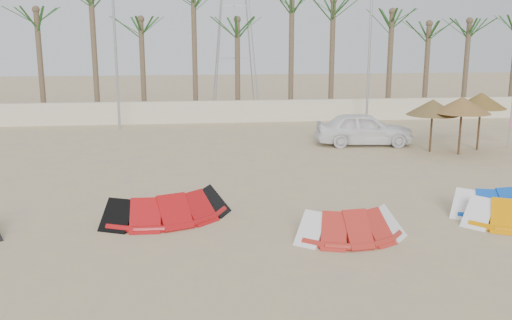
{
  "coord_description": "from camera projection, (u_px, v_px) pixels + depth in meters",
  "views": [
    {
      "loc": [
        -1.99,
        -11.69,
        5.34
      ],
      "look_at": [
        0.0,
        6.0,
        1.3
      ],
      "focal_mm": 40.0,
      "sensor_mm": 36.0,
      "label": 1
    }
  ],
  "objects": [
    {
      "name": "ground",
      "position": [
        286.0,
        276.0,
        12.73
      ],
      "size": [
        120.0,
        120.0,
        0.0
      ],
      "primitive_type": "plane",
      "color": "tan",
      "rests_on": "ground"
    },
    {
      "name": "boundary_wall",
      "position": [
        226.0,
        112.0,
        33.9
      ],
      "size": [
        60.0,
        0.3,
        1.3
      ],
      "primitive_type": "cube",
      "color": "beige",
      "rests_on": "ground"
    },
    {
      "name": "palm_line",
      "position": [
        234.0,
        12.0,
        34.14
      ],
      "size": [
        52.0,
        4.0,
        7.7
      ],
      "color": "brown",
      "rests_on": "ground"
    },
    {
      "name": "lamp_b",
      "position": [
        115.0,
        23.0,
        30.18
      ],
      "size": [
        1.25,
        0.14,
        11.0
      ],
      "color": "#A5A8AD",
      "rests_on": "ground"
    },
    {
      "name": "lamp_c",
      "position": [
        371.0,
        23.0,
        31.71
      ],
      "size": [
        1.25,
        0.14,
        11.0
      ],
      "color": "#A5A8AD",
      "rests_on": "ground"
    },
    {
      "name": "pylon",
      "position": [
        235.0,
        109.0,
        39.97
      ],
      "size": [
        3.0,
        3.0,
        14.0
      ],
      "primitive_type": null,
      "color": "#A5A8AD",
      "rests_on": "ground"
    },
    {
      "name": "kite_red_mid",
      "position": [
        168.0,
        203.0,
        16.64
      ],
      "size": [
        4.03,
        2.62,
        0.9
      ],
      "color": "#AC1012",
      "rests_on": "ground"
    },
    {
      "name": "kite_red_right",
      "position": [
        349.0,
        221.0,
        15.08
      ],
      "size": [
        3.04,
        1.77,
        0.9
      ],
      "color": "#B3261D",
      "rests_on": "ground"
    },
    {
      "name": "kite_blue",
      "position": [
        497.0,
        198.0,
        17.19
      ],
      "size": [
        3.23,
        1.79,
        0.9
      ],
      "color": "blue",
      "rests_on": "ground"
    },
    {
      "name": "parasol_left",
      "position": [
        433.0,
        107.0,
        25.34
      ],
      "size": [
        2.33,
        2.33,
        2.38
      ],
      "color": "#4C331E",
      "rests_on": "ground"
    },
    {
      "name": "parasol_mid",
      "position": [
        462.0,
        105.0,
        24.74
      ],
      "size": [
        2.46,
        2.46,
        2.55
      ],
      "color": "#4C331E",
      "rests_on": "ground"
    },
    {
      "name": "parasol_right",
      "position": [
        481.0,
        100.0,
        25.64
      ],
      "size": [
        2.24,
        2.24,
        2.64
      ],
      "color": "#4C331E",
      "rests_on": "ground"
    },
    {
      "name": "car",
      "position": [
        364.0,
        129.0,
        27.15
      ],
      "size": [
        4.73,
        2.28,
        1.56
      ],
      "primitive_type": "imported",
      "rotation": [
        0.0,
        0.0,
        1.47
      ],
      "color": "white",
      "rests_on": "ground"
    }
  ]
}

